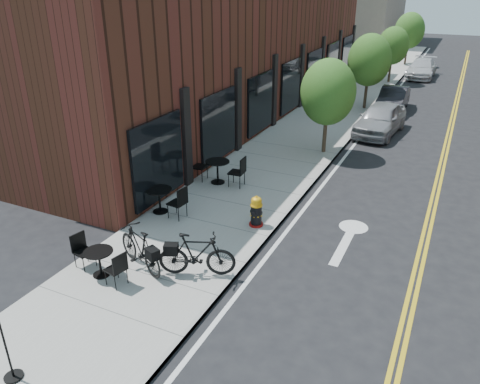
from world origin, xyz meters
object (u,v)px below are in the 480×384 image
Objects in this scene: fire_hydrant at (256,211)px; bicycle_left at (140,248)px; bicycle_right at (197,254)px; bistro_set_c at (218,169)px; bistro_set_a at (99,260)px; bistro_set_b at (159,197)px; parked_car_c at (421,68)px; parked_car_b at (393,99)px; parked_car_a at (380,119)px.

bicycle_left reaches higher than fire_hydrant.
bicycle_right is 5.63m from bistro_set_c.
bicycle_right is 0.95× the size of bistro_set_c.
bistro_set_b is at bearing 112.60° from bistro_set_a.
parked_car_c reaches higher than bistro_set_a.
bistro_set_b is at bearing -168.83° from fire_hydrant.
fire_hydrant is at bearing -28.37° from bicycle_right.
parked_car_c is (4.24, 23.90, 0.01)m from bistro_set_c.
fire_hydrant is 0.50× the size of bistro_set_b.
bicycle_left is 0.99m from bistro_set_a.
parked_car_b reaches higher than bicycle_left.
parked_car_b is at bearing 70.81° from bistro_set_c.
bicycle_right is at bearing -92.97° from parked_car_c.
bistro_set_b is (-1.32, 2.76, -0.05)m from bicycle_left.
bistro_set_c is 0.43× the size of parked_car_c.
bistro_set_b is 27.10m from parked_car_c.
fire_hydrant is 3.07m from bistro_set_b.
bistro_set_a is (-2.11, -1.05, -0.12)m from bicycle_right.
parked_car_c is (4.15, 30.13, 0.10)m from bistro_set_a.
bicycle_left reaches higher than bistro_set_a.
bicycle_left is 19.06m from parked_car_b.
parked_car_a is at bearing 83.90° from fire_hydrant.
bicycle_right is at bearing -69.90° from bistro_set_c.
bistro_set_c is (-2.49, 2.28, 0.08)m from fire_hydrant.
bicycle_right is at bearing -93.75° from fire_hydrant.
parked_car_b is at bearing -165.72° from bicycle_left.
bistro_set_b is at bearing -130.79° from bicycle_left.
bistro_set_b is (-3.03, -0.50, 0.05)m from fire_hydrant.
bicycle_right is (-0.29, -2.90, 0.12)m from fire_hydrant.
bistro_set_a is 0.40× the size of parked_car_a.
fire_hydrant is 0.22× the size of parked_car_a.
parked_car_c reaches higher than bicycle_left.
bistro_set_a is at bearing -96.80° from parked_car_c.
parked_car_b is at bearing 97.35° from parked_car_a.
parked_car_a is 1.09× the size of parked_car_b.
parked_car_a is at bearing -88.37° from parked_car_b.
parked_car_a is (3.93, 14.90, 0.16)m from bistro_set_a.
parked_car_c reaches higher than fire_hydrant.
parked_car_c is at bearing 94.79° from parked_car_a.
bistro_set_c reaches higher than bistro_set_a.
bicycle_left reaches higher than bistro_set_b.
bicycle_left is 0.99× the size of bicycle_right.
bistro_set_c is at bearing 103.08° from bistro_set_a.
bistro_set_c is 0.51× the size of parked_car_b.
bicycle_left is 0.44× the size of parked_car_a.
bistro_set_c is (0.54, 2.78, 0.03)m from bistro_set_b.
bistro_set_c is 9.56m from parked_car_a.
parked_car_c is at bearing 87.96° from parked_car_b.
parked_car_c is (2.04, 29.08, -0.02)m from bicycle_right.
parked_car_b is (3.10, 18.80, -0.04)m from bicycle_left.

